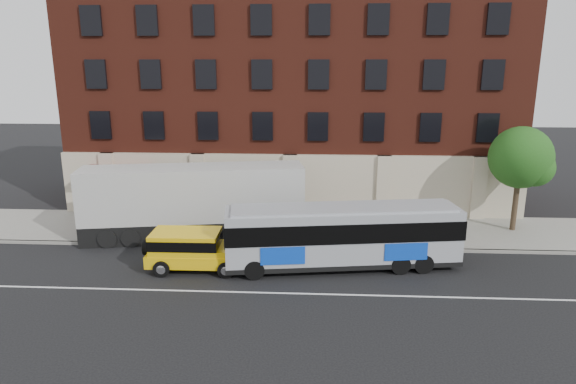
# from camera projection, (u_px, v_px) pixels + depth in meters

# --- Properties ---
(ground) EXTENTS (120.00, 120.00, 0.00)m
(ground) POSITION_uv_depth(u_px,v_px,m) (276.00, 298.00, 21.81)
(ground) COLOR black
(ground) RESTS_ON ground
(sidewalk) EXTENTS (60.00, 6.00, 0.15)m
(sidewalk) POSITION_uv_depth(u_px,v_px,m) (288.00, 229.00, 30.48)
(sidewalk) COLOR gray
(sidewalk) RESTS_ON ground
(kerb) EXTENTS (60.00, 0.25, 0.15)m
(kerb) POSITION_uv_depth(u_px,v_px,m) (285.00, 247.00, 27.59)
(kerb) COLOR gray
(kerb) RESTS_ON ground
(lane_line) EXTENTS (60.00, 0.12, 0.01)m
(lane_line) POSITION_uv_depth(u_px,v_px,m) (277.00, 293.00, 22.29)
(lane_line) COLOR silver
(lane_line) RESTS_ON ground
(building) EXTENTS (30.00, 12.10, 15.00)m
(building) POSITION_uv_depth(u_px,v_px,m) (294.00, 95.00, 36.23)
(building) COLOR #571F14
(building) RESTS_ON sidewalk
(sign_pole) EXTENTS (0.30, 0.20, 2.50)m
(sign_pole) POSITION_uv_depth(u_px,v_px,m) (132.00, 220.00, 27.83)
(sign_pole) COLOR gray
(sign_pole) RESTS_ON ground
(street_tree) EXTENTS (3.60, 3.60, 6.20)m
(street_tree) POSITION_uv_depth(u_px,v_px,m) (521.00, 160.00, 29.13)
(street_tree) COLOR #34231A
(street_tree) RESTS_ON sidewalk
(city_bus) EXTENTS (11.70, 4.07, 3.14)m
(city_bus) POSITION_uv_depth(u_px,v_px,m) (343.00, 234.00, 24.67)
(city_bus) COLOR #979BA1
(city_bus) RESTS_ON ground
(yellow_suv) EXTENTS (5.09, 2.28, 1.94)m
(yellow_suv) POSITION_uv_depth(u_px,v_px,m) (193.00, 248.00, 24.61)
(yellow_suv) COLOR yellow
(yellow_suv) RESTS_ON ground
(shipping_container) EXTENTS (12.77, 4.68, 4.17)m
(shipping_container) POSITION_uv_depth(u_px,v_px,m) (194.00, 203.00, 28.91)
(shipping_container) COLOR black
(shipping_container) RESTS_ON ground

